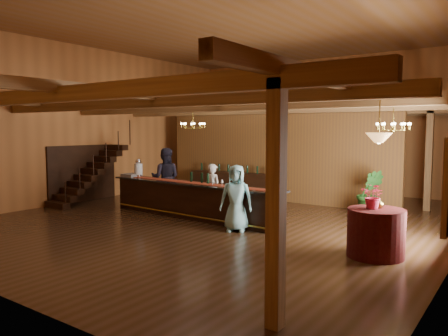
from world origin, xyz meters
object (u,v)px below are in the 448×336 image
Objects in this scene: chandelier_right at (393,126)px; chandelier_left at (193,125)px; raffle_drum at (273,185)px; staff_second at (165,178)px; guest at (236,198)px; bartender at (213,189)px; round_table at (376,233)px; tasting_bar at (192,200)px; backbar_shelf at (233,185)px; beverage_dispenser at (138,168)px; floor_plant at (370,193)px; pendant_lamp at (379,138)px.

chandelier_left is at bearing 177.97° from chandelier_right.
staff_second reaches higher than raffle_drum.
raffle_drum is 0.20× the size of guest.
staff_second is at bearing 4.18° from bartender.
raffle_drum is 2.91m from round_table.
guest is at bearing -15.13° from tasting_bar.
backbar_shelf is 3.01× the size of round_table.
beverage_dispenser reaches higher than floor_plant.
beverage_dispenser is 2.75m from bartender.
bartender is (-5.28, 1.61, -1.63)m from pendant_lamp.
guest reaches higher than floor_plant.
tasting_bar is 5.92m from pendant_lamp.
backbar_shelf is at bearing -58.70° from bartender.
beverage_dispenser reaches higher than raffle_drum.
bartender reaches higher than round_table.
beverage_dispenser is 2.28m from chandelier_left.
bartender is 0.91× the size of guest.
tasting_bar is at bearing 175.50° from raffle_drum.
round_table is 5.53m from bartender.
staff_second is at bearing 166.81° from pendant_lamp.
raffle_drum is at bearing -0.96° from tasting_bar.
chandelier_left reaches higher than raffle_drum.
backbar_shelf is at bearing 134.17° from raffle_drum.
round_table is 1.41× the size of chandelier_right.
staff_second is (0.62, 0.60, -0.33)m from beverage_dispenser.
tasting_bar is at bearing 138.43° from guest.
round_table reaches higher than backbar_shelf.
chandelier_right is at bearing 97.59° from round_table.
pendant_lamp is at bearing -82.41° from chandelier_right.
backbar_shelf is at bearing -134.19° from staff_second.
guest reaches higher than tasting_bar.
tasting_bar is 4.02m from backbar_shelf.
staff_second is (-7.32, 1.71, 0.49)m from round_table.
chandelier_right is at bearing -28.44° from backbar_shelf.
floor_plant is at bearing 38.47° from guest.
pendant_lamp is 0.53× the size of guest.
guest reaches higher than raffle_drum.
raffle_drum is at bearing -52.75° from backbar_shelf.
round_table is at bearing -5.80° from tasting_bar.
pendant_lamp is at bearing -20.09° from chandelier_left.
beverage_dispenser is at bearing -154.99° from floor_plant.
chandelier_left is at bearing -98.41° from backbar_shelf.
pendant_lamp is (5.54, -0.91, 1.88)m from tasting_bar.
chandelier_left is 0.41× the size of staff_second.
raffle_drum is at bearing -4.61° from beverage_dispenser.
staff_second is (-7.02, -0.53, -1.67)m from chandelier_right.
staff_second is (-2.04, 0.11, 0.21)m from bartender.
raffle_drum reaches higher than tasting_bar.
raffle_drum is at bearing 134.73° from staff_second.
raffle_drum is at bearing -147.55° from chandelier_right.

